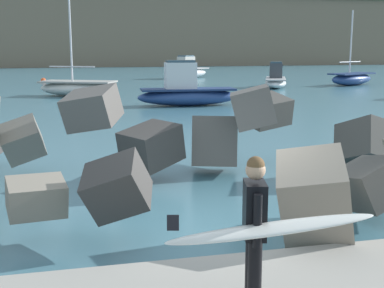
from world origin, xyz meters
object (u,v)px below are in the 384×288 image
Objects in this scene: surfer_with_board at (259,228)px; boat_mid_left at (188,71)px; boat_far_left at (78,88)px; mooring_buoy_inner at (43,80)px; boat_near_centre at (186,92)px; boat_mid_right at (276,80)px; boat_near_left at (352,78)px.

boat_mid_left is (9.91, 45.61, -0.57)m from surfer_with_board.
boat_far_left is 17.56× the size of mooring_buoy_inner.
boat_far_left is (-5.48, 6.77, -0.18)m from boat_near_centre.
boat_far_left is at bearing -166.73° from boat_mid_right.
boat_near_centre is at bearing -103.38° from boat_mid_left.
boat_far_left reaches higher than surfer_with_board.
boat_mid_left is at bearing 77.74° from surfer_with_board.
boat_mid_left is at bearing 14.73° from mooring_buoy_inner.
boat_near_centre is (4.34, 22.18, -0.55)m from surfer_with_board.
boat_mid_right is at bearing -172.55° from boat_near_left.
boat_near_left is 22.27m from boat_far_left.
boat_far_left is at bearing -168.57° from boat_near_left.
boat_near_left is at bearing 34.39° from boat_near_centre.
boat_far_left is at bearing -123.57° from boat_mid_left.
boat_near_centre is 13.91m from boat_mid_right.
boat_far_left is at bearing 92.25° from surfer_with_board.
boat_far_left reaches higher than mooring_buoy_inner.
boat_near_left reaches higher than surfer_with_board.
boat_far_left reaches higher than boat_mid_right.
surfer_with_board reaches higher than boat_mid_right.
boat_near_centre is 21.43m from mooring_buoy_inner.
boat_far_left reaches higher than boat_near_centre.
boat_near_centre reaches higher than surfer_with_board.
surfer_with_board is 42.19m from mooring_buoy_inner.
boat_far_left is (-11.05, -16.65, -0.16)m from boat_mid_left.
boat_mid_right is (3.80, -13.15, -0.11)m from boat_mid_left.
boat_mid_right is (13.71, 32.46, -0.68)m from surfer_with_board.
surfer_with_board is 28.99m from boat_far_left.
boat_near_centre is 1.05× the size of boat_mid_left.
boat_near_centre is at bearing -67.75° from mooring_buoy_inner.
surfer_with_board is 0.40× the size of boat_mid_left.
boat_mid_left reaches higher than mooring_buoy_inner.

